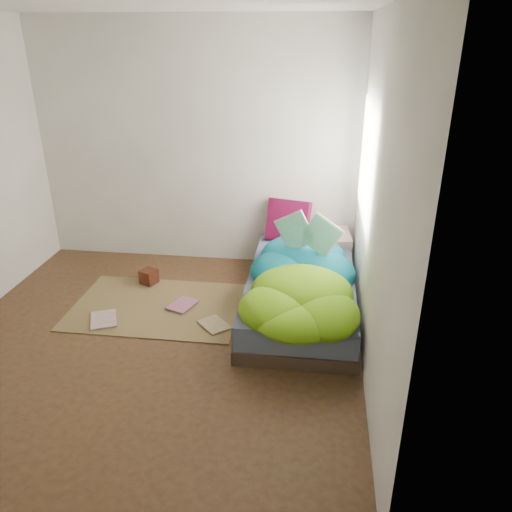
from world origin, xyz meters
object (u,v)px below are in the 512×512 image
Objects in this scene: open_book at (308,224)px; bed at (301,292)px; pillow_magenta at (288,221)px; floor_book_b at (174,302)px; wooden_box at (149,277)px; floor_book_a at (91,322)px.

bed is at bearing -103.09° from open_book.
floor_book_b is (-1.03, -0.97, -0.54)m from pillow_magenta.
pillow_magenta reaches higher than bed.
wooden_box is at bearing 169.86° from bed.
floor_book_a is (-1.68, -1.41, -0.54)m from pillow_magenta.
open_book is at bearing 29.15° from floor_book_b.
bed reaches higher than floor_book_b.
bed is 0.97m from pillow_magenta.
pillow_magenta is at bearing 102.26° from bed.
wooden_box is 0.53× the size of floor_book_b.
floor_book_b is (0.65, 0.43, 0.00)m from floor_book_a.
pillow_magenta is 1.59× the size of floor_book_b.
wooden_box is (-1.60, 0.29, -0.08)m from bed.
bed reaches higher than floor_book_a.
wooden_box is at bearing 154.51° from floor_book_b.
bed is 4.46× the size of pillow_magenta.
floor_book_a is at bearing -126.48° from pillow_magenta.
open_book is 3.45× the size of wooden_box.
open_book is 1.65× the size of floor_book_a.
pillow_magenta is 3.01× the size of wooden_box.
open_book reaches higher than wooden_box.
floor_book_b is at bearing -174.86° from bed.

